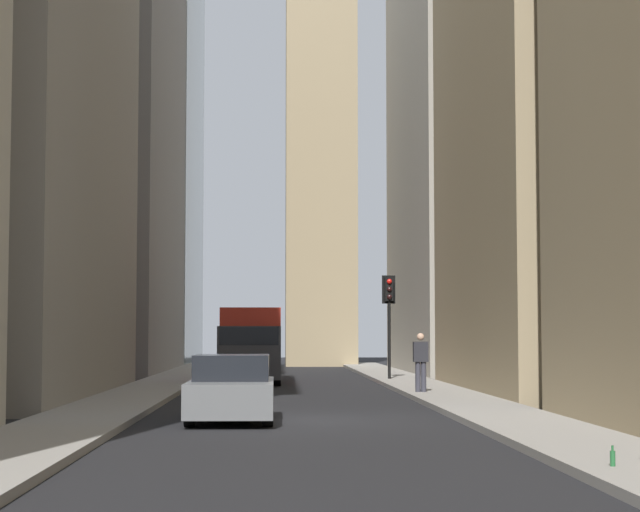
% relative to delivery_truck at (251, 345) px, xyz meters
% --- Properties ---
extents(ground_plane, '(135.00, 135.00, 0.00)m').
position_rel_delivery_truck_xyz_m(ground_plane, '(-18.91, -1.40, -1.46)').
color(ground_plane, black).
extents(sidewalk_right, '(90.00, 2.20, 0.14)m').
position_rel_delivery_truck_xyz_m(sidewalk_right, '(-18.91, 3.10, -1.39)').
color(sidewalk_right, gray).
rests_on(sidewalk_right, ground_plane).
extents(sidewalk_left, '(90.00, 2.20, 0.14)m').
position_rel_delivery_truck_xyz_m(sidewalk_left, '(-18.91, -5.90, -1.39)').
color(sidewalk_left, gray).
rests_on(sidewalk_left, ground_plane).
extents(building_left_midfar, '(15.07, 10.00, 21.60)m').
position_rel_delivery_truck_xyz_m(building_left_midfar, '(-7.70, -12.00, 9.34)').
color(building_left_midfar, '#9E8966').
rests_on(building_left_midfar, ground_plane).
extents(building_left_far, '(17.44, 10.50, 28.54)m').
position_rel_delivery_truck_xyz_m(building_left_far, '(9.94, -11.99, 12.82)').
color(building_left_far, '#A8A091').
rests_on(building_left_far, ground_plane).
extents(building_right_far, '(18.19, 10.00, 21.35)m').
position_rel_delivery_truck_xyz_m(building_right_far, '(12.09, 9.20, 9.22)').
color(building_right_far, gray).
rests_on(building_right_far, ground_plane).
extents(church_spire, '(4.55, 4.55, 36.45)m').
position_rel_delivery_truck_xyz_m(church_spire, '(24.08, -3.60, 17.51)').
color(church_spire, '#9E8966').
rests_on(church_spire, ground_plane).
extents(delivery_truck, '(6.46, 2.25, 2.84)m').
position_rel_delivery_truck_xyz_m(delivery_truck, '(0.00, 0.00, 0.00)').
color(delivery_truck, red).
rests_on(delivery_truck, ground_plane).
extents(hatchback_grey, '(4.30, 1.78, 1.42)m').
position_rel_delivery_truck_xyz_m(hatchback_grey, '(-19.18, -0.00, -0.80)').
color(hatchback_grey, slate).
rests_on(hatchback_grey, ground_plane).
extents(traffic_light_midblock, '(0.43, 0.52, 4.01)m').
position_rel_delivery_truck_xyz_m(traffic_light_midblock, '(0.71, -5.34, 1.62)').
color(traffic_light_midblock, black).
rests_on(traffic_light_midblock, sidewalk_left).
extents(pedestrian, '(0.26, 0.44, 1.75)m').
position_rel_delivery_truck_xyz_m(pedestrian, '(-9.50, -5.27, -0.36)').
color(pedestrian, '#33333D').
rests_on(pedestrian, sidewalk_left).
extents(discarded_bottle, '(0.07, 0.07, 0.27)m').
position_rel_delivery_truck_xyz_m(discarded_bottle, '(-28.93, -5.33, -1.21)').
color(discarded_bottle, '#236033').
rests_on(discarded_bottle, sidewalk_left).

